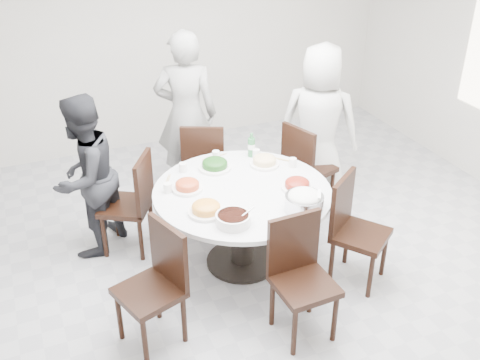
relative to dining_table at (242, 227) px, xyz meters
name	(u,v)px	position (x,y,z in m)	size (l,w,h in m)	color
floor	(260,274)	(0.07, -0.22, -0.38)	(6.00, 6.00, 0.01)	#A9AAAE
wall_back	(156,33)	(0.07, 2.78, 1.02)	(6.00, 0.01, 2.80)	beige
dining_table	(242,227)	(0.00, 0.00, 0.00)	(1.50, 1.50, 0.75)	silver
chair_ne	(310,166)	(1.00, 0.61, 0.10)	(0.42, 0.42, 0.95)	black
chair_n	(205,162)	(0.05, 1.10, 0.10)	(0.42, 0.42, 0.95)	black
chair_nw	(126,204)	(-0.87, 0.62, 0.10)	(0.42, 0.42, 0.95)	black
chair_sw	(149,290)	(-0.99, -0.61, 0.10)	(0.42, 0.42, 0.95)	black
chair_s	(305,283)	(0.08, -0.98, 0.10)	(0.42, 0.42, 0.95)	black
chair_se	(361,233)	(0.81, -0.60, 0.10)	(0.42, 0.42, 0.95)	black
diner_right	(319,125)	(1.17, 0.78, 0.46)	(0.81, 0.53, 1.66)	silver
diner_middle	(186,115)	(-0.02, 1.43, 0.51)	(0.64, 0.42, 1.77)	black
diner_left	(85,177)	(-1.18, 0.75, 0.37)	(0.73, 0.57, 1.49)	black
dish_greens	(215,165)	(-0.08, 0.44, 0.41)	(0.29, 0.29, 0.08)	white
dish_pale	(265,162)	(0.36, 0.33, 0.41)	(0.27, 0.27, 0.07)	white
dish_orange	(187,186)	(-0.42, 0.18, 0.41)	(0.25, 0.25, 0.07)	white
dish_redbrown	(297,186)	(0.43, -0.16, 0.41)	(0.26, 0.26, 0.07)	white
dish_tofu	(206,209)	(-0.40, -0.22, 0.41)	(0.29, 0.29, 0.07)	white
rice_bowl	(304,203)	(0.32, -0.48, 0.44)	(0.31, 0.31, 0.13)	silver
soup_bowl	(233,219)	(-0.26, -0.44, 0.42)	(0.27, 0.27, 0.08)	white
beverage_bottle	(251,145)	(0.33, 0.55, 0.49)	(0.07, 0.07, 0.23)	#2F753F
tea_cups	(212,155)	(-0.03, 0.64, 0.42)	(0.07, 0.07, 0.08)	white
chopsticks	(214,156)	(0.00, 0.67, 0.38)	(0.24, 0.04, 0.01)	tan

